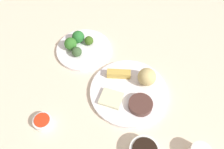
% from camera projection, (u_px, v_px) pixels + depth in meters
% --- Properties ---
extents(tabletop, '(2.20, 2.20, 0.02)m').
position_uv_depth(tabletop, '(119.00, 103.00, 0.85)').
color(tabletop, beige).
rests_on(tabletop, ground).
extents(main_plate, '(0.30, 0.30, 0.02)m').
position_uv_depth(main_plate, '(129.00, 91.00, 0.86)').
color(main_plate, white).
rests_on(main_plate, tabletop).
extents(rice_scoop, '(0.07, 0.07, 0.07)m').
position_uv_depth(rice_scoop, '(147.00, 77.00, 0.84)').
color(rice_scoop, tan).
rests_on(rice_scoop, main_plate).
extents(spring_roll, '(0.03, 0.09, 0.03)m').
position_uv_depth(spring_roll, '(119.00, 74.00, 0.88)').
color(spring_roll, gold).
rests_on(spring_roll, main_plate).
extents(crab_rangoon_wonton, '(0.09, 0.09, 0.01)m').
position_uv_depth(crab_rangoon_wonton, '(111.00, 98.00, 0.82)').
color(crab_rangoon_wonton, beige).
rests_on(crab_rangoon_wonton, main_plate).
extents(stir_fry_heap, '(0.09, 0.09, 0.02)m').
position_uv_depth(stir_fry_heap, '(140.00, 105.00, 0.80)').
color(stir_fry_heap, '#4B2E28').
rests_on(stir_fry_heap, main_plate).
extents(broccoli_plate, '(0.24, 0.24, 0.01)m').
position_uv_depth(broccoli_plate, '(84.00, 49.00, 0.98)').
color(broccoli_plate, white).
rests_on(broccoli_plate, tabletop).
extents(broccoli_floret_0, '(0.04, 0.04, 0.04)m').
position_uv_depth(broccoli_floret_0, '(89.00, 41.00, 0.98)').
color(broccoli_floret_0, '#375C1B').
rests_on(broccoli_floret_0, broccoli_plate).
extents(broccoli_floret_1, '(0.05, 0.05, 0.05)m').
position_uv_depth(broccoli_floret_1, '(71.00, 44.00, 0.96)').
color(broccoli_floret_1, '#317227').
rests_on(broccoli_floret_1, broccoli_plate).
extents(broccoli_floret_2, '(0.05, 0.05, 0.05)m').
position_uv_depth(broccoli_floret_2, '(78.00, 37.00, 0.98)').
color(broccoli_floret_2, '#266D2D').
rests_on(broccoli_floret_2, broccoli_plate).
extents(broccoli_floret_3, '(0.04, 0.04, 0.04)m').
position_uv_depth(broccoli_floret_3, '(77.00, 52.00, 0.94)').
color(broccoli_floret_3, '#395831').
rests_on(broccoli_floret_3, broccoli_plate).
extents(sauce_ramekin_sweet_and_sour, '(0.07, 0.07, 0.03)m').
position_uv_depth(sauce_ramekin_sweet_and_sour, '(43.00, 122.00, 0.78)').
color(sauce_ramekin_sweet_and_sour, white).
rests_on(sauce_ramekin_sweet_and_sour, tabletop).
extents(sauce_ramekin_sweet_and_sour_liquid, '(0.05, 0.05, 0.00)m').
position_uv_depth(sauce_ramekin_sweet_and_sour_liquid, '(42.00, 120.00, 0.76)').
color(sauce_ramekin_sweet_and_sour_liquid, red).
rests_on(sauce_ramekin_sweet_and_sour_liquid, sauce_ramekin_sweet_and_sour).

